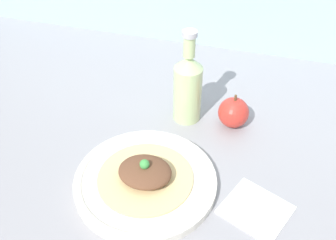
{
  "coord_description": "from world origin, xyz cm",
  "views": [
    {
      "loc": [
        18.52,
        -58.82,
        63.84
      ],
      "look_at": [
        0.52,
        3.67,
        8.37
      ],
      "focal_mm": 42.0,
      "sensor_mm": 36.0,
      "label": 1
    }
  ],
  "objects": [
    {
      "name": "plated_food",
      "position": [
        -0.92,
        -8.29,
        3.42
      ],
      "size": [
        19.9,
        19.9,
        5.28
      ],
      "color": "#D6BC7F",
      "rests_on": "plate"
    },
    {
      "name": "cider_bottle",
      "position": [
        1.96,
        15.63,
        9.56
      ],
      "size": [
        6.84,
        6.84,
        23.92
      ],
      "color": "#B7D18E",
      "rests_on": "ground_plane"
    },
    {
      "name": "apple",
      "position": [
        13.44,
        15.96,
        3.75
      ],
      "size": [
        7.48,
        7.48,
        8.92
      ],
      "color": "red",
      "rests_on": "ground_plane"
    },
    {
      "name": "napkin",
      "position": [
        22.05,
        -8.52,
        0.4
      ],
      "size": [
        15.54,
        15.0,
        0.8
      ],
      "color": "white",
      "rests_on": "ground_plane"
    },
    {
      "name": "plate",
      "position": [
        -0.92,
        -8.29,
        1.23
      ],
      "size": [
        29.68,
        29.68,
        2.31
      ],
      "color": "silver",
      "rests_on": "ground_plane"
    },
    {
      "name": "ground_plane",
      "position": [
        0.0,
        0.0,
        -2.0
      ],
      "size": [
        180.0,
        110.0,
        4.0
      ],
      "primitive_type": "cube",
      "color": "gray"
    }
  ]
}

